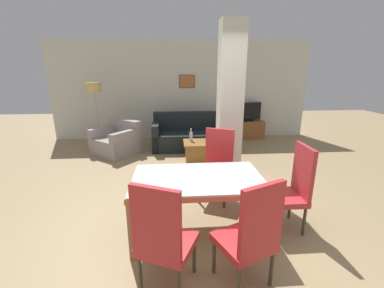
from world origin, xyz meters
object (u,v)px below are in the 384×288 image
(dining_chair_far_right, at_px, (217,164))
(sofa, at_px, (189,136))
(dining_chair_near_left, at_px, (163,237))
(dining_table, at_px, (198,188))
(bottle, at_px, (191,136))
(floor_lamp, at_px, (94,93))
(dining_chair_near_right, at_px, (251,234))
(tv_screen, at_px, (246,112))
(tv_stand, at_px, (245,129))
(armchair, at_px, (117,142))
(dining_chair_head_right, at_px, (292,187))
(coffee_table, at_px, (198,151))

(dining_chair_far_right, xyz_separation_m, sofa, (-0.25, 2.68, -0.26))
(dining_chair_near_left, bearing_deg, dining_chair_far_right, 89.91)
(sofa, bearing_deg, dining_table, 87.72)
(bottle, relative_size, floor_lamp, 0.18)
(dining_chair_near_right, height_order, bottle, dining_chair_near_right)
(tv_screen, bearing_deg, bottle, 33.35)
(tv_stand, xyz_separation_m, tv_screen, (0.00, 0.00, 0.50))
(dining_table, bearing_deg, dining_chair_far_right, 65.59)
(dining_table, distance_m, dining_chair_near_right, 0.96)
(dining_chair_near_right, bearing_deg, armchair, 92.47)
(armchair, bearing_deg, dining_chair_head_right, 169.85)
(dining_chair_near_left, distance_m, tv_screen, 5.63)
(armchair, relative_size, bottle, 4.33)
(dining_table, height_order, tv_stand, dining_table)
(armchair, height_order, floor_lamp, floor_lamp)
(dining_chair_near_right, bearing_deg, tv_screen, 51.01)
(dining_chair_far_right, bearing_deg, dining_chair_near_right, 114.37)
(coffee_table, bearing_deg, tv_stand, 48.58)
(dining_chair_head_right, bearing_deg, tv_stand, -8.43)
(dining_chair_far_right, height_order, dining_chair_head_right, same)
(dining_table, height_order, floor_lamp, floor_lamp)
(dining_table, height_order, coffee_table, dining_table)
(sofa, xyz_separation_m, coffee_table, (0.12, -0.97, -0.08))
(dining_chair_far_right, distance_m, sofa, 2.70)
(dining_table, xyz_separation_m, tv_stand, (1.81, 4.32, -0.33))
(tv_screen, bearing_deg, floor_lamp, -5.62)
(dining_chair_near_left, distance_m, floor_lamp, 5.18)
(dining_chair_head_right, xyz_separation_m, dining_chair_near_left, (-1.56, -0.86, 0.00))
(dining_chair_near_right, xyz_separation_m, tv_screen, (1.43, 5.20, 0.20))
(dining_chair_near_left, relative_size, floor_lamp, 0.67)
(sofa, relative_size, bottle, 6.41)
(bottle, bearing_deg, tv_stand, 44.61)
(dining_chair_near_right, height_order, floor_lamp, floor_lamp)
(coffee_table, bearing_deg, dining_table, -95.83)
(dining_chair_far_right, xyz_separation_m, dining_chair_head_right, (0.79, -0.85, 0.00))
(armchair, distance_m, floor_lamp, 1.46)
(dining_table, bearing_deg, dining_chair_near_right, -66.36)
(floor_lamp, bearing_deg, dining_chair_far_right, -49.69)
(dining_chair_near_right, relative_size, coffee_table, 1.73)
(armchair, distance_m, coffee_table, 1.96)
(bottle, bearing_deg, floor_lamp, 151.35)
(armchair, bearing_deg, floor_lamp, -11.75)
(armchair, height_order, bottle, armchair)
(dining_chair_far_right, bearing_deg, coffee_table, -61.44)
(armchair, relative_size, coffee_table, 1.97)
(sofa, distance_m, floor_lamp, 2.62)
(sofa, bearing_deg, dining_chair_far_right, 95.24)
(dining_table, xyz_separation_m, bottle, (0.11, 2.65, -0.06))
(dining_chair_far_right, relative_size, tv_stand, 1.05)
(dining_chair_head_right, relative_size, dining_chair_near_right, 1.00)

